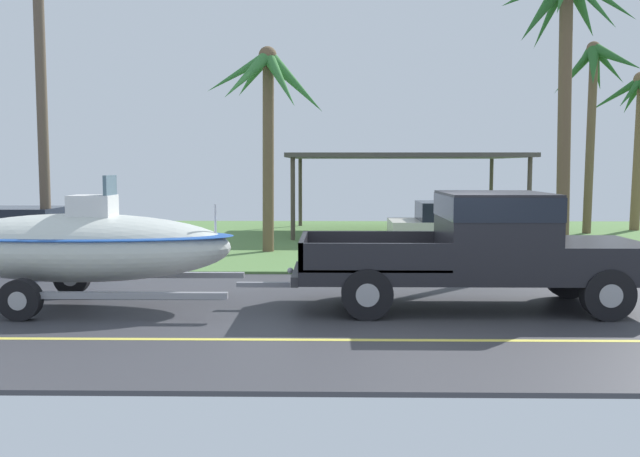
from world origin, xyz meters
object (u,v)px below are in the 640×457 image
at_px(parked_sedan_near, 15,237).
at_px(palm_tree_near_left, 594,84).
at_px(utility_pole, 41,91).
at_px(boat_on_trailer, 77,247).
at_px(palm_tree_mid, 565,27).
at_px(pickup_truck_towing, 492,244).
at_px(carport_awning, 403,157).
at_px(palm_tree_far_left, 268,96).
at_px(parked_sedan_far, 471,228).

distance_m(parked_sedan_near, palm_tree_near_left, 18.48).
bearing_deg(palm_tree_near_left, utility_pole, -152.82).
bearing_deg(boat_on_trailer, palm_tree_mid, 28.42).
bearing_deg(pickup_truck_towing, utility_pole, 154.26).
bearing_deg(utility_pole, pickup_truck_towing, -25.74).
bearing_deg(carport_awning, pickup_truck_towing, -89.04).
height_order(palm_tree_near_left, palm_tree_mid, palm_tree_mid).
bearing_deg(palm_tree_far_left, pickup_truck_towing, -59.50).
distance_m(pickup_truck_towing, palm_tree_mid, 7.48).
height_order(boat_on_trailer, palm_tree_near_left, palm_tree_near_left).
height_order(boat_on_trailer, parked_sedan_near, boat_on_trailer).
xyz_separation_m(palm_tree_near_left, palm_tree_far_left, (-10.48, -4.97, -0.87)).
relative_size(palm_tree_near_left, palm_tree_far_left, 1.17).
distance_m(palm_tree_near_left, palm_tree_mid, 7.86).
bearing_deg(palm_tree_far_left, palm_tree_near_left, 25.35).
relative_size(palm_tree_mid, palm_tree_far_left, 1.27).
xyz_separation_m(parked_sedan_near, palm_tree_near_left, (16.28, 7.55, 4.41)).
bearing_deg(parked_sedan_near, palm_tree_far_left, 24.04).
height_order(pickup_truck_towing, palm_tree_far_left, palm_tree_far_left).
distance_m(palm_tree_far_left, utility_pole, 5.71).
height_order(parked_sedan_far, palm_tree_mid, palm_tree_mid).
bearing_deg(palm_tree_far_left, palm_tree_mid, -16.59).
bearing_deg(palm_tree_near_left, parked_sedan_near, -155.11).
relative_size(pickup_truck_towing, palm_tree_near_left, 0.90).
xyz_separation_m(parked_sedan_far, utility_pole, (-10.41, -3.10, 3.38)).
relative_size(boat_on_trailer, parked_sedan_near, 1.44).
bearing_deg(carport_awning, palm_tree_near_left, -3.02).
bearing_deg(parked_sedan_near, palm_tree_near_left, 24.89).
relative_size(carport_awning, palm_tree_near_left, 1.20).
bearing_deg(carport_awning, palm_tree_far_left, -128.00).
bearing_deg(pickup_truck_towing, palm_tree_far_left, 120.50).
height_order(parked_sedan_near, parked_sedan_far, same).
xyz_separation_m(carport_awning, utility_pole, (-9.04, -8.23, 1.41)).
bearing_deg(utility_pole, palm_tree_near_left, 27.18).
relative_size(palm_tree_near_left, palm_tree_mid, 0.92).
height_order(boat_on_trailer, utility_pole, utility_pole).
height_order(pickup_truck_towing, carport_awning, carport_awning).
bearing_deg(pickup_truck_towing, boat_on_trailer, -180.00).
xyz_separation_m(boat_on_trailer, palm_tree_mid, (9.72, 5.26, 4.58)).
height_order(parked_sedan_near, palm_tree_near_left, palm_tree_near_left).
bearing_deg(utility_pole, boat_on_trailer, -62.32).
bearing_deg(parked_sedan_near, carport_awning, 38.43).
bearing_deg(palm_tree_near_left, boat_on_trailer, -136.54).
xyz_separation_m(palm_tree_mid, utility_pole, (-12.05, -0.80, -1.54)).
height_order(parked_sedan_near, carport_awning, carport_awning).
relative_size(parked_sedan_near, palm_tree_far_left, 0.80).
relative_size(boat_on_trailer, carport_awning, 0.82).
bearing_deg(boat_on_trailer, parked_sedan_near, 123.99).
xyz_separation_m(boat_on_trailer, carport_awning, (6.70, 12.69, 1.63)).
xyz_separation_m(pickup_truck_towing, parked_sedan_far, (1.16, 7.56, -0.39)).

